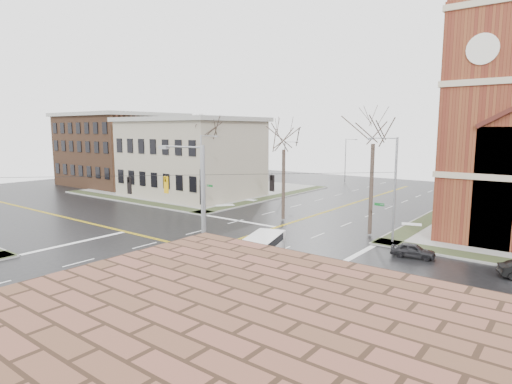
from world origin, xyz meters
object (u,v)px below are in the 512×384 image
Objects in this scene: tree_ne at (373,138)px; tree_nw_near at (284,145)px; parked_car_a at (413,250)px; signal_pole_ne at (393,187)px; tree_nw_far at (203,137)px; signal_pole_nw at (203,171)px; signal_pole_se at (201,243)px; cargo_van at (262,248)px; streetlight_north_a at (286,166)px; streetlight_north_b at (346,159)px.

tree_nw_near is at bearing 176.80° from tree_ne.
parked_car_a is at bearing -40.15° from tree_ne.
signal_pole_ne is at bearing -31.28° from tree_ne.
signal_pole_nw is at bearing -48.13° from tree_nw_far.
signal_pole_se reaches higher than cargo_van.
tree_nw_near is at bearing 11.98° from signal_pole_nw.
tree_nw_far is 1.09× the size of tree_nw_near.
tree_nw_far is 0.98× the size of tree_ne.
streetlight_north_a is 20.00m from streetlight_north_b.
signal_pole_nw reaches higher than parked_car_a.
parked_car_a is 0.26× the size of tree_ne.
tree_ne is at bearing 4.42° from signal_pole_nw.
cargo_van is 0.52× the size of tree_nw_near.
signal_pole_se is at bearing -60.91° from streetlight_north_a.
signal_pole_nw is at bearing 128.81° from cargo_van.
parked_car_a is 0.29× the size of tree_nw_near.
streetlight_north_a is 0.65× the size of tree_nw_far.
tree_nw_near is (-12.66, 2.12, 3.22)m from signal_pole_ne.
tree_ne is (20.09, 1.55, 4.10)m from signal_pole_nw.
tree_nw_near is at bearing -2.29° from tree_nw_far.
signal_pole_ne is 5.08m from tree_ne.
tree_nw_near is 10.15m from tree_ne.
tree_nw_far reaches higher than tree_nw_near.
tree_nw_far reaches higher than cargo_van.
parked_car_a is at bearing -6.77° from signal_pole_nw.
streetlight_north_a is at bearing -90.00° from streetlight_north_b.
signal_pole_nw is at bearing -92.32° from streetlight_north_a.
signal_pole_ne is 0.80× the size of tree_nw_near.
cargo_van is at bearing -70.85° from streetlight_north_b.
streetlight_north_a is 14.89m from tree_nw_far.
signal_pole_se is at bearing -90.00° from signal_pole_ne.
tree_nw_near is at bearing 100.65° from cargo_van.
tree_nw_far is at bearing 174.03° from signal_pole_ne.
streetlight_north_b is at bearing 90.00° from streetlight_north_a.
signal_pole_nw reaches higher than cargo_van.
tree_ne reaches higher than streetlight_north_a.
signal_pole_ne reaches higher than parked_car_a.
signal_pole_se is at bearing -82.96° from cargo_van.
cargo_van is 16.91m from tree_nw_near.
signal_pole_se reaches higher than streetlight_north_a.
tree_nw_far is (-27.86, 5.64, 8.34)m from parked_car_a.
signal_pole_se is 2.75× the size of parked_car_a.
signal_pole_se is 28.31m from tree_nw_near.
parked_car_a is at bearing -18.34° from tree_nw_near.
tree_ne is (-2.56, 24.55, 4.10)m from signal_pole_se.
parked_car_a is 29.62m from tree_nw_far.
streetlight_north_b is at bearing 91.43° from cargo_van.
signal_pole_nw is 20.56m from tree_ne.
parked_car_a is (8.20, 8.42, -0.68)m from cargo_van.
tree_nw_far reaches higher than streetlight_north_a.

